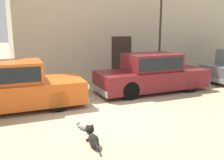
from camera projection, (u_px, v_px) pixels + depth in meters
The scene contains 7 objects.
ground_plane at pixel (104, 111), 7.55m from camera, with size 80.00×80.00×0.00m, color tan.
parked_sedan_nearest at pixel (8, 86), 7.52m from camera, with size 4.80×1.91×1.51m.
parked_sedan_second at pixel (152, 73), 9.75m from camera, with size 4.68×1.79×1.52m.
apartment_block at pixel (128, 3), 15.76m from camera, with size 14.44×7.00×8.22m.
stray_dog_spotted at pixel (93, 137), 5.35m from camera, with size 0.27×0.98×0.37m.
stray_cat at pixel (83, 126), 6.16m from camera, with size 0.30×0.62×0.16m.
street_lamp at pixel (160, 26), 11.81m from camera, with size 0.22×0.22×4.14m.
Camera 1 is at (-2.72, -6.66, 2.50)m, focal length 39.16 mm.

